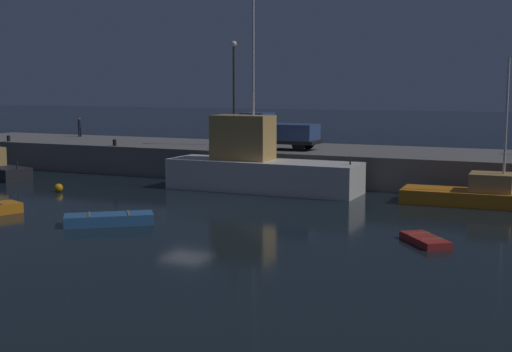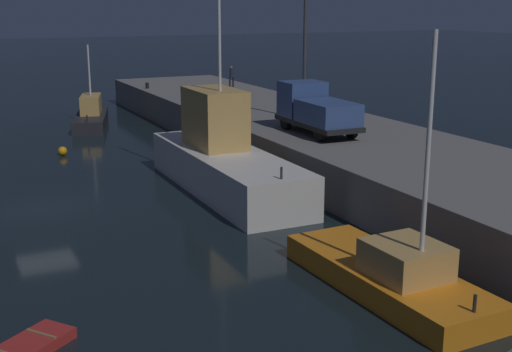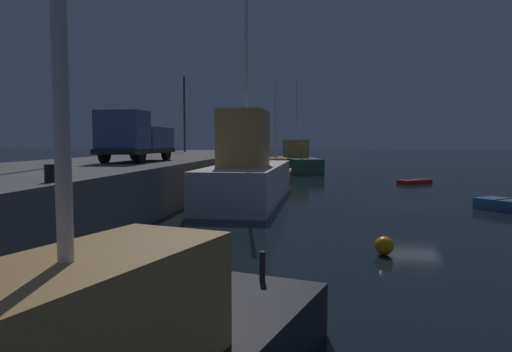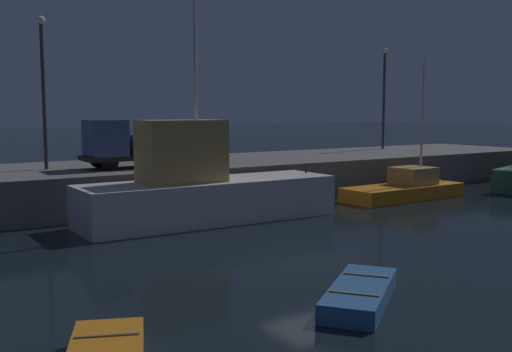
{
  "view_description": "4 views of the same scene",
  "coord_description": "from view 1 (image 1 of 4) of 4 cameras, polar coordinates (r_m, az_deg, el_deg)",
  "views": [
    {
      "loc": [
        18.18,
        -31.5,
        6.59
      ],
      "look_at": [
        1.32,
        6.15,
        1.26
      ],
      "focal_mm": 48.64,
      "sensor_mm": 36.0,
      "label": 1
    },
    {
      "loc": [
        29.79,
        -3.83,
        8.77
      ],
      "look_at": [
        3.57,
        8.71,
        1.37
      ],
      "focal_mm": 47.48,
      "sensor_mm": 36.0,
      "label": 2
    },
    {
      "loc": [
        -24.63,
        4.52,
        3.26
      ],
      "look_at": [
        3.35,
        8.43,
        1.17
      ],
      "focal_mm": 33.66,
      "sensor_mm": 36.0,
      "label": 3
    },
    {
      "loc": [
        -12.79,
        -16.42,
        5.28
      ],
      "look_at": [
        3.52,
        8.66,
        1.96
      ],
      "focal_mm": 42.52,
      "sensor_mm": 36.0,
      "label": 4
    }
  ],
  "objects": [
    {
      "name": "ground_plane",
      "position": [
        36.96,
        -5.79,
        -2.94
      ],
      "size": [
        320.0,
        320.0,
        0.0
      ],
      "primitive_type": "plane",
      "color": "black"
    },
    {
      "name": "pier_quay",
      "position": [
        51.02,
        3.09,
        1.15
      ],
      "size": [
        62.47,
        9.36,
        2.15
      ],
      "color": "slate",
      "rests_on": "ground"
    },
    {
      "name": "fishing_boat_blue",
      "position": [
        44.02,
        0.23,
        0.73
      ],
      "size": [
        12.4,
        3.53,
        12.65
      ],
      "color": "silver",
      "rests_on": "ground"
    },
    {
      "name": "fishing_boat_orange",
      "position": [
        40.61,
        17.8,
        -1.43
      ],
      "size": [
        8.04,
        2.92,
        8.12
      ],
      "color": "orange",
      "rests_on": "ground"
    },
    {
      "name": "dinghy_orange_near",
      "position": [
        30.26,
        13.73,
        -5.14
      ],
      "size": [
        2.5,
        2.79,
        0.34
      ],
      "color": "#B22823",
      "rests_on": "ground"
    },
    {
      "name": "rowboat_white_mid",
      "position": [
        34.09,
        -12.0,
        -3.5
      ],
      "size": [
        4.21,
        3.69,
        0.56
      ],
      "color": "#2D6099",
      "rests_on": "ground"
    },
    {
      "name": "mooring_buoy_near",
      "position": [
        45.31,
        -15.92,
        -0.94
      ],
      "size": [
        0.54,
        0.54,
        0.54
      ],
      "primitive_type": "sphere",
      "color": "orange",
      "rests_on": "ground"
    },
    {
      "name": "lamp_post_west",
      "position": [
        52.66,
        -1.82,
        7.52
      ],
      "size": [
        0.44,
        0.44,
        7.83
      ],
      "color": "#38383D",
      "rests_on": "pier_quay"
    },
    {
      "name": "utility_truck",
      "position": [
        49.57,
        1.69,
        3.68
      ],
      "size": [
        5.82,
        2.33,
        2.57
      ],
      "color": "black",
      "rests_on": "pier_quay"
    },
    {
      "name": "dockworker",
      "position": [
        63.78,
        -14.31,
        4.01
      ],
      "size": [
        0.36,
        0.44,
        1.69
      ],
      "color": "black",
      "rests_on": "pier_quay"
    },
    {
      "name": "bollard_west",
      "position": [
        60.24,
        -19.68,
        2.93
      ],
      "size": [
        0.28,
        0.28,
        0.47
      ],
      "primitive_type": "cylinder",
      "color": "black",
      "rests_on": "pier_quay"
    },
    {
      "name": "bollard_central",
      "position": [
        53.34,
        -11.55,
        2.7
      ],
      "size": [
        0.28,
        0.28,
        0.48
      ],
      "primitive_type": "cylinder",
      "color": "black",
      "rests_on": "pier_quay"
    }
  ]
}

